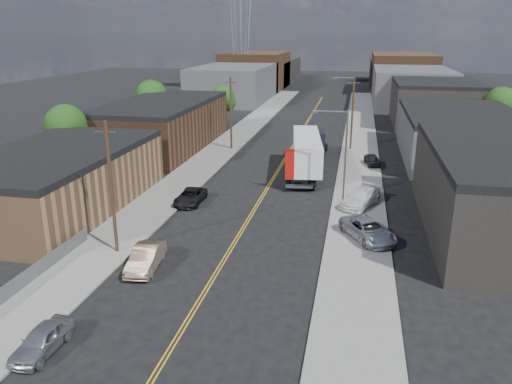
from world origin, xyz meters
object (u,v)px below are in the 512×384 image
at_px(car_right_lot_b, 361,197).
at_px(semi_truck, 308,149).
at_px(car_left_b, 146,258).
at_px(car_right_lot_a, 368,230).
at_px(car_right_lot_c, 372,160).
at_px(car_left_c, 190,197).
at_px(car_left_a, 42,340).
at_px(car_ahead_truck, 316,148).

bearing_deg(car_right_lot_b, semi_truck, 142.09).
distance_m(semi_truck, car_left_b, 29.18).
relative_size(car_right_lot_a, car_right_lot_b, 1.00).
xyz_separation_m(car_right_lot_a, car_right_lot_b, (-0.58, 8.00, 0.03)).
height_order(semi_truck, car_right_lot_c, semi_truck).
relative_size(semi_truck, car_left_c, 3.58).
xyz_separation_m(car_left_a, car_right_lot_a, (16.65, 18.00, 0.24)).
xyz_separation_m(car_right_lot_c, car_ahead_truck, (-7.36, 5.16, -0.07)).
bearing_deg(car_left_a, car_right_lot_a, 48.66).
bearing_deg(car_left_c, car_right_lot_a, -20.40).
bearing_deg(car_left_a, car_left_c, 91.43).
distance_m(car_left_c, car_right_lot_a, 17.64).
bearing_deg(car_ahead_truck, car_left_b, -96.35).
bearing_deg(car_right_lot_b, car_ahead_truck, 130.69).
distance_m(car_right_lot_c, car_ahead_truck, 8.99).
relative_size(semi_truck, car_right_lot_b, 3.13).
xyz_separation_m(semi_truck, car_right_lot_b, (6.23, -11.88, -1.61)).
relative_size(car_left_a, car_ahead_truck, 0.78).
bearing_deg(car_right_lot_a, car_right_lot_b, 63.78).
bearing_deg(semi_truck, car_ahead_truck, 80.79).
relative_size(car_left_b, car_right_lot_c, 1.28).
height_order(car_left_a, car_ahead_truck, car_ahead_truck).
height_order(car_left_a, car_left_c, car_left_a).
height_order(car_left_c, car_right_lot_b, car_right_lot_b).
relative_size(car_left_b, car_right_lot_a, 0.87).
xyz_separation_m(car_left_b, car_right_lot_a, (15.25, 8.00, 0.13)).
distance_m(car_left_a, car_left_b, 10.10).
height_order(semi_truck, car_left_b, semi_truck).
xyz_separation_m(car_left_c, car_ahead_truck, (10.04, 22.80, 0.05)).
bearing_deg(car_right_lot_c, car_left_a, -124.38).
bearing_deg(semi_truck, car_right_lot_a, -78.91).
bearing_deg(car_right_lot_b, car_left_c, -147.87).
distance_m(car_right_lot_b, car_right_lot_c, 15.51).
relative_size(car_right_lot_c, car_ahead_truck, 0.73).
distance_m(semi_truck, car_right_lot_c, 8.55).
relative_size(car_left_c, car_right_lot_c, 1.29).
height_order(car_left_b, car_right_lot_b, car_right_lot_b).
xyz_separation_m(car_left_a, car_ahead_truck, (10.04, 46.62, 0.04)).
bearing_deg(car_left_b, car_ahead_truck, 70.47).
height_order(car_left_c, car_right_lot_c, car_right_lot_c).
xyz_separation_m(car_left_c, car_right_lot_b, (16.07, 2.18, 0.28)).
xyz_separation_m(car_left_a, car_right_lot_c, (17.40, 41.46, 0.11)).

